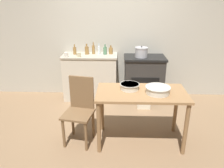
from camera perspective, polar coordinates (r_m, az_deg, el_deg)
The scene contains 18 objects.
ground_plane at distance 3.57m, azimuth -0.33°, elevation -12.40°, with size 14.00×14.00×0.00m, color #896B4C.
wall_back at distance 4.61m, azimuth 0.48°, elevation 12.48°, with size 8.00×0.07×2.55m.
counter_cabinet at distance 4.57m, azimuth -5.62°, elevation 1.87°, with size 1.10×0.52×0.94m.
stove at distance 4.54m, azimuth 8.25°, elevation 1.49°, with size 0.81×0.58×0.92m.
work_table at distance 3.07m, azimuth 7.64°, elevation -4.01°, with size 1.24×0.66×0.79m.
chair at distance 3.19m, azimuth -8.43°, elevation -6.33°, with size 0.47×0.47×0.97m.
flour_sack at distance 4.26m, azimuth 8.31°, elevation -3.74°, with size 0.25×0.17×0.39m, color beige.
stock_pot at distance 4.34m, azimuth 7.68°, elevation 8.25°, with size 0.26×0.26×0.22m.
mixing_bowl_large at distance 2.99m, azimuth 11.88°, elevation -1.46°, with size 0.34×0.34×0.09m.
mixing_bowl_small at distance 3.07m, azimuth 4.63°, elevation -0.58°, with size 0.28×0.28×0.08m.
bottle_far_left at distance 4.49m, azimuth -0.32°, elevation 8.72°, with size 0.08×0.08×0.17m.
bottle_left at distance 4.52m, azimuth -9.72°, elevation 8.62°, with size 0.07×0.07×0.20m.
bottle_mid_left at distance 4.50m, azimuth -3.44°, elevation 8.92°, with size 0.06×0.06×0.21m.
bottle_center_left at distance 4.50m, azimuth -4.87°, elevation 8.99°, with size 0.06×0.06×0.24m.
bottle_center at distance 4.48m, azimuth -6.60°, elevation 8.76°, with size 0.08×0.08×0.21m.
bottle_center_right at distance 4.45m, azimuth -1.82°, elevation 8.73°, with size 0.07×0.07×0.20m.
cup_mid_right at distance 4.33m, azimuth -11.89°, elevation 7.52°, with size 0.07×0.07×0.09m, color silver.
cup_right at distance 4.30m, azimuth -8.69°, elevation 7.57°, with size 0.09×0.09×0.09m, color beige.
Camera 1 is at (0.13, -2.97, 1.98)m, focal length 35.00 mm.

